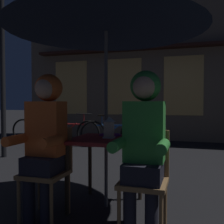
# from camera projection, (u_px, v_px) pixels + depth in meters

# --- Properties ---
(ground_plane) EXTENTS (60.00, 60.00, 0.00)m
(ground_plane) POSITION_uv_depth(u_px,v_px,m) (106.00, 206.00, 2.80)
(ground_plane) COLOR black
(cafe_table) EXTENTS (0.72, 0.72, 0.74)m
(cafe_table) POSITION_uv_depth(u_px,v_px,m) (106.00, 148.00, 2.78)
(cafe_table) COLOR maroon
(cafe_table) RESTS_ON ground_plane
(patio_umbrella) EXTENTS (2.10, 2.10, 2.31)m
(patio_umbrella) POSITION_uv_depth(u_px,v_px,m) (106.00, 13.00, 2.72)
(patio_umbrella) COLOR #4C4C51
(patio_umbrella) RESTS_ON ground_plane
(lantern) EXTENTS (0.11, 0.11, 0.23)m
(lantern) POSITION_uv_depth(u_px,v_px,m) (109.00, 127.00, 2.77)
(lantern) COLOR white
(lantern) RESTS_ON cafe_table
(chair_left) EXTENTS (0.40, 0.40, 0.87)m
(chair_left) POSITION_uv_depth(u_px,v_px,m) (48.00, 166.00, 2.57)
(chair_left) COLOR olive
(chair_left) RESTS_ON ground_plane
(chair_right) EXTENTS (0.40, 0.40, 0.87)m
(chair_right) POSITION_uv_depth(u_px,v_px,m) (145.00, 174.00, 2.29)
(chair_right) COLOR olive
(chair_right) RESTS_ON ground_plane
(person_left_hooded) EXTENTS (0.45, 0.56, 1.40)m
(person_left_hooded) POSITION_uv_depth(u_px,v_px,m) (45.00, 131.00, 2.50)
(person_left_hooded) COLOR black
(person_left_hooded) RESTS_ON ground_plane
(person_right_hooded) EXTENTS (0.45, 0.56, 1.40)m
(person_right_hooded) POSITION_uv_depth(u_px,v_px,m) (144.00, 134.00, 2.22)
(person_right_hooded) COLOR black
(person_right_hooded) RESTS_ON ground_plane
(shopfront_building) EXTENTS (10.00, 0.93, 6.20)m
(shopfront_building) POSITION_uv_depth(u_px,v_px,m) (184.00, 36.00, 7.66)
(shopfront_building) COLOR #6B5B4C
(shopfront_building) RESTS_ON ground_plane
(street_lamp) EXTENTS (0.32, 0.32, 3.88)m
(street_lamp) POSITION_uv_depth(u_px,v_px,m) (2.00, 23.00, 5.24)
(street_lamp) COLOR black
(street_lamp) RESTS_ON ground_plane
(bicycle_nearest) EXTENTS (1.68, 0.24, 0.84)m
(bicycle_nearest) POSITION_uv_depth(u_px,v_px,m) (40.00, 130.00, 7.27)
(bicycle_nearest) COLOR black
(bicycle_nearest) RESTS_ON ground_plane
(bicycle_second) EXTENTS (1.68, 0.14, 0.84)m
(bicycle_second) POSITION_uv_depth(u_px,v_px,m) (71.00, 131.00, 6.92)
(bicycle_second) COLOR black
(bicycle_second) RESTS_ON ground_plane
(bicycle_third) EXTENTS (1.65, 0.42, 0.84)m
(bicycle_third) POSITION_uv_depth(u_px,v_px,m) (113.00, 133.00, 6.54)
(bicycle_third) COLOR black
(bicycle_third) RESTS_ON ground_plane
(book) EXTENTS (0.22, 0.17, 0.02)m
(book) POSITION_uv_depth(u_px,v_px,m) (110.00, 135.00, 2.96)
(book) COLOR #661E7A
(book) RESTS_ON cafe_table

